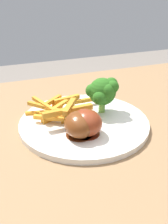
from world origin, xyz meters
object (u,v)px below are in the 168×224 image
Objects in this scene: dinner_plate at (84,123)px; carrot_fries_pile at (59,108)px; broccoli_floret_front at (103,91)px; chicken_drumstick_far at (79,124)px; chicken_drumstick_near at (85,122)px; dining_table at (122,167)px.

carrot_fries_pile is at bearing 140.74° from dinner_plate.
broccoli_floret_front reaches higher than chicken_drumstick_far.
chicken_drumstick_near reaches higher than carrot_fries_pile.
broccoli_floret_front is at bearing 40.44° from chicken_drumstick_far.
dining_table is at bearing -5.06° from chicken_drumstick_far.
dining_table is 0.13m from dinner_plate.
chicken_drumstick_far reaches higher than carrot_fries_pile.
carrot_fries_pile is at bearing 108.79° from chicken_drumstick_near.
dinner_plate is 0.06m from chicken_drumstick_near.
carrot_fries_pile is (-0.04, 0.04, 0.03)m from dinner_plate.
dinner_plate is at bearing -158.81° from broccoli_floret_front.
broccoli_floret_front is at bearing 21.19° from dinner_plate.
chicken_drumstick_far is at bearing -139.56° from broccoli_floret_front.
carrot_fries_pile is (-0.10, 0.02, -0.03)m from broccoli_floret_front.
broccoli_floret_front is 0.65× the size of chicken_drumstick_near.
dining_table is 11.24× the size of chicken_drumstick_far.
broccoli_floret_front is at bearing 45.35° from chicken_drumstick_near.
carrot_fries_pile reaches higher than dining_table.
dinner_plate is at bearing 59.37° from chicken_drumstick_far.
chicken_drumstick_near reaches higher than chicken_drumstick_far.
dining_table is 0.16m from chicken_drumstick_near.
dining_table is 0.16m from chicken_drumstick_far.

